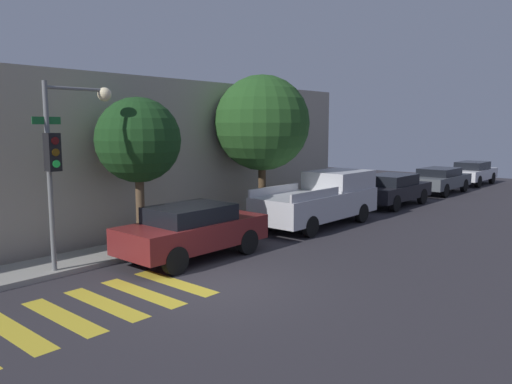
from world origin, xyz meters
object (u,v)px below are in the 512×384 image
at_px(sedan_tail_of_row, 473,172).
at_px(tree_midblock, 262,123).
at_px(sedan_near_corner, 193,230).
at_px(tree_near_corner, 138,141).
at_px(traffic_light_pole, 65,144).
at_px(pickup_truck, 322,199).
at_px(sedan_far_end, 440,179).
at_px(sedan_middle, 392,189).

bearing_deg(sedan_tail_of_row, tree_midblock, 174.17).
bearing_deg(sedan_near_corner, tree_near_corner, 101.81).
bearing_deg(sedan_tail_of_row, sedan_near_corner, 180.00).
bearing_deg(traffic_light_pole, pickup_truck, -7.74).
distance_m(sedan_near_corner, tree_near_corner, 3.08).
height_order(pickup_truck, sedan_tail_of_row, pickup_truck).
bearing_deg(pickup_truck, sedan_tail_of_row, -0.00).
bearing_deg(sedan_tail_of_row, tree_near_corner, 175.53).
distance_m(sedan_near_corner, sedan_far_end, 17.87).
relative_size(traffic_light_pole, sedan_near_corner, 1.10).
xyz_separation_m(sedan_middle, sedan_tail_of_row, (11.05, -0.00, -0.01)).
height_order(pickup_truck, tree_near_corner, tree_near_corner).
distance_m(pickup_truck, sedan_tail_of_row, 16.86).
xyz_separation_m(sedan_near_corner, sedan_far_end, (17.87, 0.00, -0.05)).
bearing_deg(sedan_middle, tree_near_corner, 171.64).
bearing_deg(tree_near_corner, sedan_near_corner, -78.19).
height_order(pickup_truck, sedan_far_end, pickup_truck).
height_order(traffic_light_pole, tree_near_corner, traffic_light_pole).
height_order(sedan_near_corner, tree_near_corner, tree_near_corner).
height_order(sedan_near_corner, sedan_far_end, sedan_near_corner).
bearing_deg(tree_near_corner, sedan_middle, -8.36).
relative_size(sedan_middle, sedan_far_end, 1.00).
bearing_deg(sedan_far_end, sedan_near_corner, -180.00).
distance_m(sedan_far_end, tree_midblock, 13.23).
bearing_deg(traffic_light_pole, sedan_middle, -4.79).
distance_m(sedan_near_corner, pickup_truck, 6.39).
height_order(sedan_far_end, tree_near_corner, tree_near_corner).
distance_m(sedan_middle, tree_near_corner, 12.95).
bearing_deg(tree_near_corner, tree_midblock, -0.00).
bearing_deg(traffic_light_pole, tree_midblock, 4.13).
xyz_separation_m(traffic_light_pole, tree_midblock, (8.06, 0.58, 0.52)).
bearing_deg(tree_near_corner, sedan_far_end, -5.78).
relative_size(pickup_truck, tree_near_corner, 1.22).
distance_m(sedan_near_corner, tree_midblock, 6.19).
bearing_deg(sedan_middle, sedan_far_end, 0.00).
height_order(sedan_near_corner, tree_midblock, tree_midblock).
xyz_separation_m(pickup_truck, sedan_middle, (5.81, -0.00, -0.19)).
xyz_separation_m(pickup_truck, sedan_far_end, (11.49, -0.00, -0.22)).
distance_m(traffic_light_pole, sedan_tail_of_row, 26.32).
height_order(traffic_light_pole, sedan_near_corner, traffic_light_pole).
relative_size(sedan_near_corner, sedan_tail_of_row, 0.98).
distance_m(sedan_near_corner, sedan_tail_of_row, 23.24).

